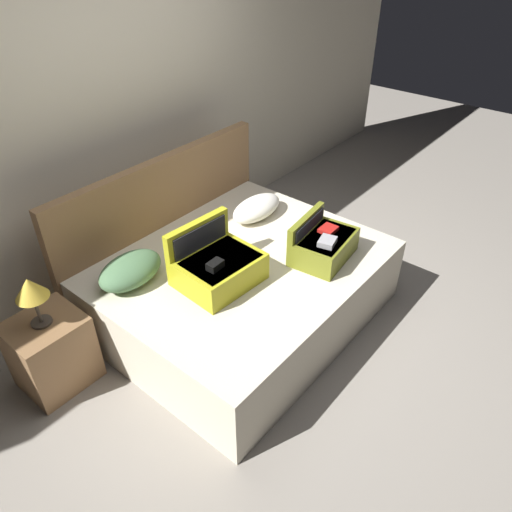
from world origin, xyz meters
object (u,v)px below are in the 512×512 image
Objects in this scene: bed at (244,289)px; nightstand at (52,352)px; hard_case_medium at (323,244)px; pillow_near_headboard at (130,270)px; table_lamp at (30,290)px; pillow_center_head at (257,208)px; hard_case_large at (217,266)px.

bed is 3.85× the size of nightstand.
bed is 1.36m from nightstand.
hard_case_medium reaches higher than pillow_near_headboard.
hard_case_medium is 1.91m from table_lamp.
bed is at bearing -23.13° from nightstand.
hard_case_medium is at bearing -38.62° from pillow_near_headboard.
pillow_near_headboard is 0.71m from nightstand.
pillow_near_headboard is (-1.05, 0.84, -0.02)m from hard_case_medium.
bed is at bearing -33.96° from pillow_near_headboard.
bed is 0.71m from pillow_center_head.
pillow_center_head is at bearing 72.28° from hard_case_medium.
hard_case_large reaches higher than nightstand.
table_lamp is at bearing 156.87° from bed.
hard_case_medium is 1.34m from pillow_near_headboard.
hard_case_large is 1.13m from table_lamp.
bed is 3.80× the size of hard_case_medium.
hard_case_large is at bearing -29.22° from table_lamp.
hard_case_large is at bearing 143.04° from hard_case_medium.
hard_case_medium is 1.08× the size of pillow_near_headboard.
hard_case_large is (-0.27, -0.01, 0.38)m from bed.
bed is 0.47m from hard_case_large.
pillow_center_head is (0.54, 0.32, 0.33)m from bed.
table_lamp is (-1.79, 0.21, 0.18)m from pillow_center_head.
pillow_center_head reaches higher than bed.
table_lamp reaches higher than pillow_near_headboard.
table_lamp is (-1.66, 0.94, 0.14)m from hard_case_medium.
pillow_near_headboard is 0.64m from table_lamp.
table_lamp is (-1.25, 0.54, 0.51)m from bed.
nightstand is at bearing 170.50° from pillow_near_headboard.
nightstand is at bearing 90.00° from table_lamp.
bed is 1.45m from table_lamp.
pillow_center_head is (1.18, -0.11, -0.01)m from pillow_near_headboard.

